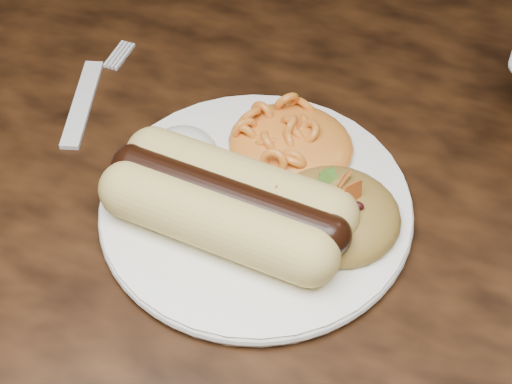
% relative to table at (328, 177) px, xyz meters
% --- Properties ---
extents(table, '(1.60, 0.90, 0.75)m').
position_rel_table_xyz_m(table, '(0.00, 0.00, 0.00)').
color(table, '#41220F').
rests_on(table, floor).
extents(plate, '(0.29, 0.29, 0.01)m').
position_rel_table_xyz_m(plate, '(-0.02, -0.13, 0.10)').
color(plate, white).
rests_on(plate, table).
extents(hotdog, '(0.15, 0.08, 0.04)m').
position_rel_table_xyz_m(hotdog, '(-0.03, -0.15, 0.13)').
color(hotdog, '#FFDD66').
rests_on(hotdog, plate).
extents(mac_and_cheese, '(0.12, 0.11, 0.04)m').
position_rel_table_xyz_m(mac_and_cheese, '(-0.01, -0.07, 0.12)').
color(mac_and_cheese, orange).
rests_on(mac_and_cheese, plate).
extents(sour_cream, '(0.06, 0.06, 0.03)m').
position_rel_table_xyz_m(sour_cream, '(-0.09, -0.11, 0.12)').
color(sour_cream, silver).
rests_on(sour_cream, plate).
extents(taco_salad, '(0.09, 0.09, 0.04)m').
position_rel_table_xyz_m(taco_salad, '(0.04, -0.13, 0.12)').
color(taco_salad, orange).
rests_on(taco_salad, plate).
extents(fork, '(0.06, 0.13, 0.00)m').
position_rel_table_xyz_m(fork, '(-0.19, -0.08, 0.09)').
color(fork, silver).
rests_on(fork, table).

